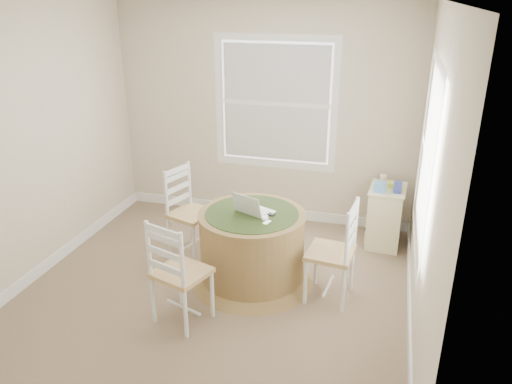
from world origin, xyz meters
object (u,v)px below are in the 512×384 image
(round_table, at_px, (252,244))
(chair_left, at_px, (192,213))
(chair_right, at_px, (330,252))
(laptop, at_px, (254,210))
(corner_chest, at_px, (385,216))
(chair_near, at_px, (181,272))

(round_table, distance_m, chair_left, 0.85)
(chair_right, bearing_deg, chair_left, -100.23)
(laptop, xyz_separation_m, corner_chest, (1.20, 1.12, -0.42))
(chair_left, distance_m, chair_near, 1.19)
(chair_near, bearing_deg, round_table, -98.84)
(chair_left, bearing_deg, chair_right, -88.53)
(chair_left, xyz_separation_m, chair_right, (1.54, -0.45, 0.00))
(laptop, bearing_deg, chair_right, -165.50)
(chair_right, distance_m, corner_chest, 1.32)
(chair_right, relative_size, laptop, 2.37)
(corner_chest, bearing_deg, laptop, -133.74)
(chair_near, height_order, laptop, chair_near)
(chair_near, height_order, corner_chest, chair_near)
(laptop, distance_m, corner_chest, 1.69)
(round_table, bearing_deg, chair_right, 9.58)
(chair_near, relative_size, chair_right, 1.00)
(chair_near, distance_m, corner_chest, 2.50)
(chair_near, bearing_deg, chair_right, -131.31)
(chair_right, bearing_deg, round_table, -90.82)
(chair_right, bearing_deg, chair_near, -53.70)
(chair_right, distance_m, laptop, 0.81)
(chair_right, bearing_deg, laptop, -92.40)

